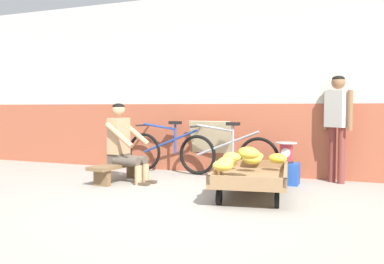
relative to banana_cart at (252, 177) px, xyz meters
The scene contains 13 objects.
ground_plane 1.23m from the banana_cart, 119.43° to the right, with size 80.00×80.00×0.00m, color gray.
back_wall 2.20m from the banana_cart, 108.92° to the left, with size 16.00×0.30×2.94m.
banana_cart is the anchor object (origin of this frame).
banana_pile 0.25m from the banana_cart, 139.53° to the left, with size 0.85×1.26×0.27m.
low_bench 2.07m from the banana_cart, behind, with size 0.39×1.12×0.27m.
vendor_seated 2.01m from the banana_cart, behind, with size 0.70×0.52×1.14m.
plastic_crate 1.02m from the banana_cart, 75.90° to the left, with size 0.36×0.28×0.30m.
weighing_scale 1.04m from the banana_cart, 75.88° to the left, with size 0.30×0.30×0.29m.
bicycle_near_left 2.20m from the banana_cart, 141.72° to the left, with size 1.66×0.48×0.86m.
bicycle_far_left 1.44m from the banana_cart, 119.40° to the left, with size 1.66×0.48×0.86m.
sign_board 1.89m from the banana_cart, 124.08° to the left, with size 0.70×0.29×0.87m.
customer_adult 1.80m from the banana_cart, 56.77° to the left, with size 0.41×0.35×1.53m.
shopping_bag 0.49m from the banana_cart, 69.22° to the left, with size 0.18×0.12×0.24m, color green.
Camera 1 is at (1.78, -3.84, 1.08)m, focal length 38.95 mm.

